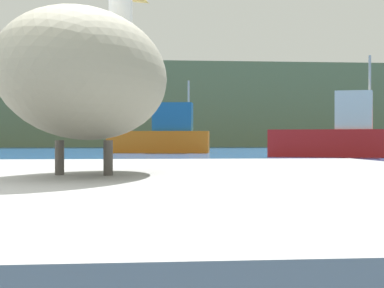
{
  "coord_description": "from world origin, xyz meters",
  "views": [
    {
      "loc": [
        0.97,
        -1.87,
        0.91
      ],
      "look_at": [
        2.61,
        13.73,
        0.76
      ],
      "focal_mm": 64.03,
      "sensor_mm": 36.0,
      "label": 1
    }
  ],
  "objects": [
    {
      "name": "fishing_boat_orange",
      "position": [
        3.49,
        38.56,
        1.07
      ],
      "size": [
        6.18,
        2.93,
        4.27
      ],
      "rotation": [
        0.0,
        0.0,
        -0.18
      ],
      "color": "orange",
      "rests_on": "ground"
    },
    {
      "name": "pelican",
      "position": [
        0.87,
        0.4,
        1.12
      ],
      "size": [
        0.74,
        1.32,
        0.79
      ],
      "rotation": [
        0.0,
        0.0,
        1.27
      ],
      "color": "gray",
      "rests_on": "pier_dock"
    },
    {
      "name": "fishing_boat_red",
      "position": [
        11.06,
        29.14,
        1.03
      ],
      "size": [
        5.96,
        3.7,
        4.69
      ],
      "rotation": [
        0.0,
        0.0,
        -0.39
      ],
      "color": "red",
      "rests_on": "ground"
    },
    {
      "name": "hillside_backdrop",
      "position": [
        0.0,
        69.11,
        4.08
      ],
      "size": [
        140.0,
        13.72,
        8.16
      ],
      "primitive_type": "cube",
      "color": "#6B7A51",
      "rests_on": "ground"
    }
  ]
}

